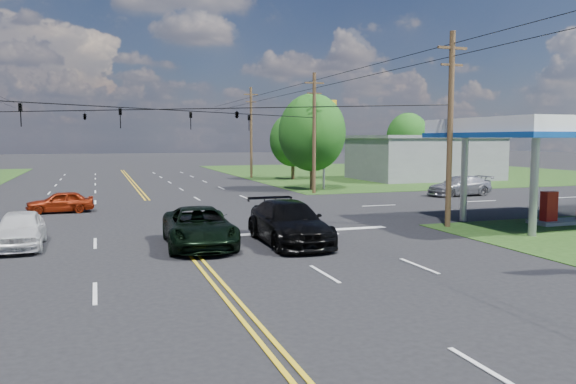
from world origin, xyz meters
name	(u,v)px	position (x,y,z in m)	size (l,w,h in m)	color
ground	(160,215)	(0.00, 12.00, 0.00)	(280.00, 280.00, 0.00)	black
grass_ne	(406,172)	(35.00, 44.00, 0.00)	(46.00, 48.00, 0.03)	#1B3812
stop_bar	(288,233)	(5.00, 4.00, 0.00)	(10.00, 0.50, 0.02)	silver
retail_ne	(423,159)	(30.00, 32.00, 2.20)	(14.00, 10.00, 4.40)	slate
gas_canopy	(571,132)	(19.50, 2.00, 4.71)	(12.20, 8.20, 5.35)	white
pole_se	(450,127)	(13.00, 3.00, 4.92)	(1.60, 0.28, 9.50)	#4A341F
pole_ne	(314,132)	(13.00, 21.00, 4.92)	(1.60, 0.28, 9.50)	#4A341F
pole_right_far	(251,131)	(13.00, 40.00, 5.17)	(1.60, 0.28, 10.00)	#4A341F
span_wire_signals	(158,109)	(0.00, 12.00, 6.00)	(26.00, 18.00, 1.13)	black
power_lines	(161,57)	(0.00, 10.00, 8.60)	(26.04, 100.00, 0.64)	black
tree_right_a	(312,133)	(14.00, 24.00, 4.87)	(5.70, 5.70, 8.18)	#4A341F
tree_right_b	(293,140)	(16.50, 36.00, 4.22)	(4.94, 4.94, 7.09)	#4A341F
tree_far_r	(408,137)	(34.00, 42.00, 4.54)	(5.32, 5.32, 7.63)	#4A341F
pickup_dkgreen	(199,227)	(0.50, 1.97, 0.80)	(2.64, 5.72, 1.59)	black
suv_black	(289,223)	(4.18, 1.49, 0.87)	(2.45, 6.03, 1.75)	black
pickup_white	(20,229)	(-6.31, 4.00, 0.75)	(1.78, 4.41, 1.50)	silver
sedan_red	(60,202)	(-5.43, 15.01, 0.64)	(1.51, 3.76, 1.28)	maroon
sedan_far	(459,186)	(22.91, 15.80, 0.76)	(2.13, 5.25, 1.52)	#9B9A9F
polesign_ne	(324,120)	(15.02, 23.84, 5.94)	(2.13, 0.60, 7.69)	#A5A5AA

